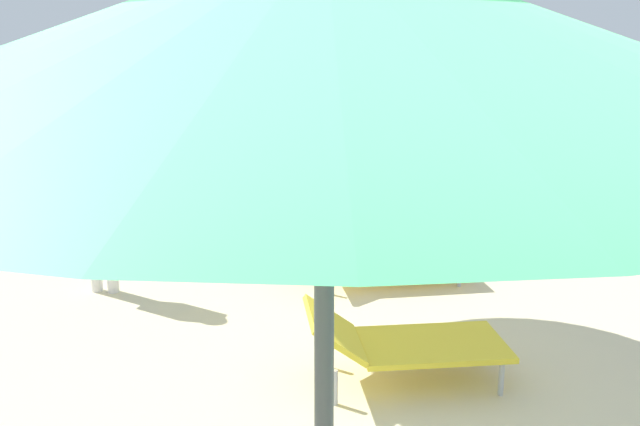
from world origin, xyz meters
TOP-DOWN VIEW (x-y plane):
  - umbrella_nearest at (-0.49, 0.03)m, footprint 2.29×2.29m
  - umbrella_second at (-0.45, 4.13)m, footprint 2.47×2.47m
  - lounger_second_shoreside at (0.21, 5.29)m, footprint 1.68×0.87m
  - lounger_second_inland at (0.15, 3.13)m, footprint 1.47×0.81m
  - umbrella_farthest at (-0.55, 7.70)m, footprint 2.48×2.48m
  - lounger_farthest_shoreside at (0.25, 8.72)m, footprint 1.65×0.85m
  - person_walking_near at (-2.49, 5.04)m, footprint 0.40×0.29m
  - person_walking_mid at (2.49, 9.46)m, footprint 0.40×0.42m
  - beach_ball at (-3.16, 6.04)m, footprint 0.31×0.31m

SIDE VIEW (x-z plane):
  - beach_ball at x=-3.16m, z-range 0.00..0.31m
  - lounger_farthest_shoreside at x=0.25m, z-range 0.00..0.52m
  - lounger_second_shoreside at x=0.21m, z-range 0.02..0.58m
  - lounger_second_inland at x=0.15m, z-range 0.02..0.59m
  - person_walking_near at x=-2.49m, z-range 0.16..1.74m
  - person_walking_mid at x=2.49m, z-range 0.18..1.84m
  - umbrella_farthest at x=-0.55m, z-range 0.96..3.57m
  - umbrella_second at x=-0.45m, z-range 1.02..3.75m
  - umbrella_nearest at x=-0.49m, z-range 1.09..3.81m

